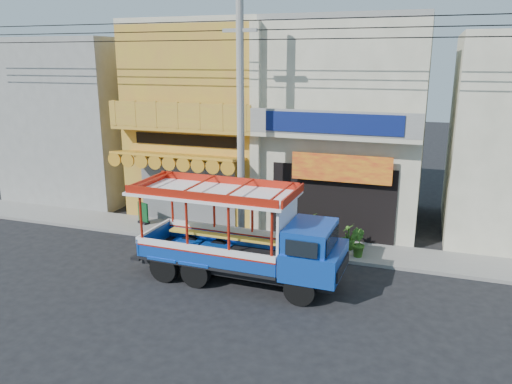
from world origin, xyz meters
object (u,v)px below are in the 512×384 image
green_sign (143,215)px  potted_plant_c (348,236)px  songthaew_truck (253,238)px  utility_pole (245,109)px  potted_plant_a (304,225)px  potted_plant_b (357,243)px

green_sign → potted_plant_c: bearing=-0.7°
songthaew_truck → potted_plant_c: 4.31m
utility_pole → potted_plant_a: 4.98m
potted_plant_a → green_sign: bearing=129.8°
songthaew_truck → green_sign: 7.12m
potted_plant_a → potted_plant_b: size_ratio=1.04×
potted_plant_b → potted_plant_c: (-0.40, 0.57, -0.01)m
songthaew_truck → potted_plant_a: size_ratio=6.60×
songthaew_truck → potted_plant_a: 4.24m
potted_plant_b → potted_plant_a: bearing=12.4°
songthaew_truck → utility_pole: bearing=114.9°
potted_plant_a → potted_plant_c: potted_plant_a is taller
green_sign → potted_plant_a: size_ratio=0.89×
utility_pole → green_sign: size_ratio=31.57×
songthaew_truck → green_sign: songthaew_truck is taller
potted_plant_c → potted_plant_b: bearing=42.6°
songthaew_truck → potted_plant_b: bearing=46.7°
utility_pole → green_sign: utility_pole is taller
utility_pole → potted_plant_b: (4.03, 0.20, -4.43)m
green_sign → potted_plant_c: size_ratio=0.94×
songthaew_truck → potted_plant_b: size_ratio=6.85×
potted_plant_a → potted_plant_b: (2.17, -1.19, -0.02)m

